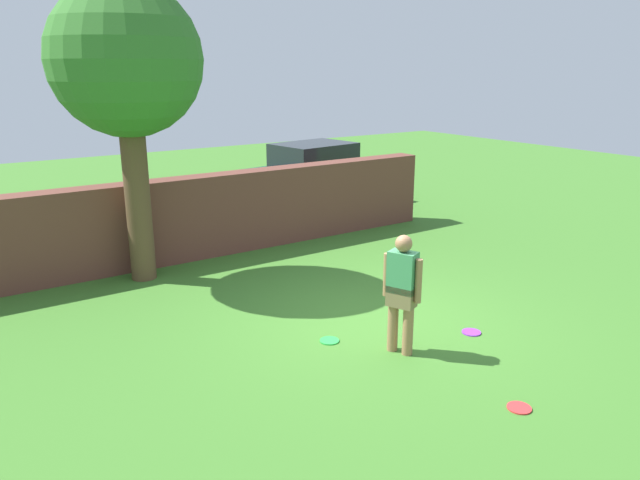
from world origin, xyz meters
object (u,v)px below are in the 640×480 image
object	(u,v)px
frisbee_green	(329,341)
frisbee_red	(519,408)
person	(402,289)
car	(314,175)
frisbee_purple	(471,332)
tree	(126,64)

from	to	relation	value
frisbee_green	frisbee_red	xyz separation A→B (m)	(0.77, -2.58, 0.00)
person	car	size ratio (longest dim) A/B	0.37
person	frisbee_purple	bearing A→B (deg)	-118.37
frisbee_green	frisbee_red	world-z (taller)	same
car	frisbee_red	distance (m)	10.32
tree	frisbee_purple	size ratio (longest dim) A/B	18.66
frisbee_red	frisbee_purple	xyz separation A→B (m)	(1.07, 1.66, 0.00)
car	frisbee_green	size ratio (longest dim) A/B	16.30
car	frisbee_purple	world-z (taller)	car
car	frisbee_red	world-z (taller)	car
car	frisbee_purple	bearing A→B (deg)	-116.17
person	frisbee_purple	size ratio (longest dim) A/B	6.00
frisbee_green	frisbee_red	bearing A→B (deg)	-73.35
person	car	world-z (taller)	car
frisbee_red	car	bearing A→B (deg)	69.28
person	tree	bearing A→B (deg)	-1.16
frisbee_green	frisbee_red	distance (m)	2.70
tree	frisbee_red	xyz separation A→B (m)	(2.05, -6.58, -3.69)
frisbee_purple	frisbee_green	bearing A→B (deg)	153.47
person	frisbee_red	xyz separation A→B (m)	(0.18, -1.79, -0.89)
car	person	bearing A→B (deg)	-124.28
car	frisbee_red	size ratio (longest dim) A/B	16.30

